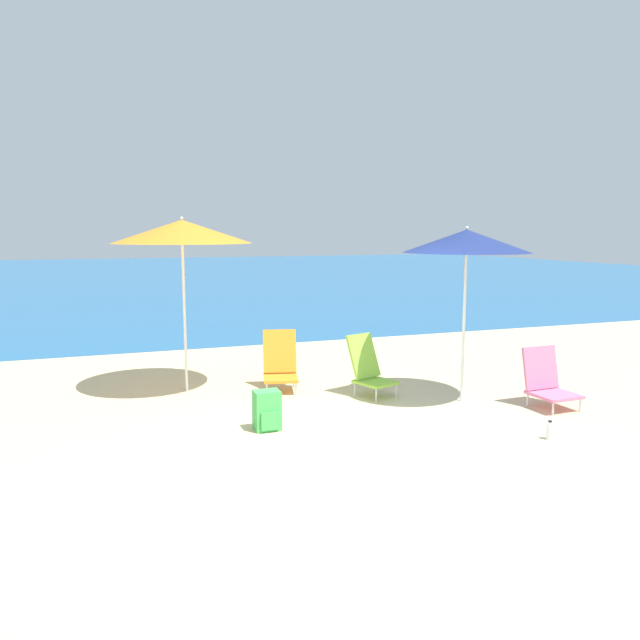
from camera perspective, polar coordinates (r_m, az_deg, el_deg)
ground_plane at (r=6.29m, az=2.53°, el=-11.69°), size 60.00×60.00×0.00m
sea_water at (r=31.42m, az=-16.10°, el=3.94°), size 60.00×40.00×0.01m
beach_umbrella_orange at (r=8.37m, az=-12.51°, el=7.88°), size 1.81×1.81×2.32m
beach_umbrella_navy at (r=7.89m, az=13.26°, el=7.01°), size 1.56×1.56×2.19m
beach_chair_orange at (r=8.49m, az=-3.67°, el=-4.02°), size 0.59×0.72×0.79m
beach_chair_pink at (r=8.13m, az=20.05°, el=-5.26°), size 0.52×0.60×0.72m
beach_chair_lime at (r=8.17m, az=4.48°, el=-4.39°), size 0.59×0.69×0.79m
backpack_green at (r=6.82m, az=-4.86°, el=-8.26°), size 0.28×0.24×0.43m
water_bottle at (r=6.95m, az=20.24°, el=-9.59°), size 0.08×0.08×0.20m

